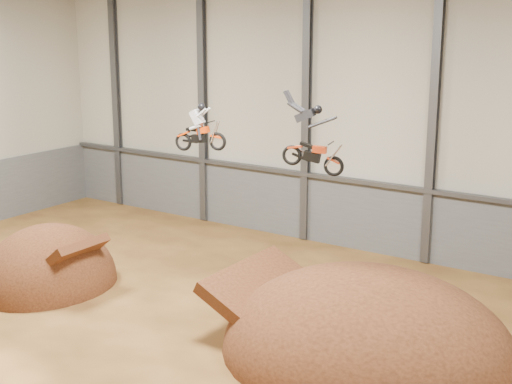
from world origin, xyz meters
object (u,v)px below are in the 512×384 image
Objects in this scene: takeoff_ramp at (49,286)px; landing_ramp at (367,356)px; fmx_rider_a at (201,125)px; fmx_rider_b at (311,134)px.

landing_ramp is (14.46, 1.62, 0.00)m from takeoff_ramp.
fmx_rider_a is 0.77× the size of fmx_rider_b.
landing_ramp is 3.62× the size of fmx_rider_b.
landing_ramp is 7.92m from fmx_rider_b.
fmx_rider_b is at bearing -19.14° from fmx_rider_a.
landing_ramp is 4.69× the size of fmx_rider_a.
fmx_rider_a reaches higher than landing_ramp.
fmx_rider_a is at bearing 174.46° from landing_ramp.
fmx_rider_b is at bearing 6.53° from takeoff_ramp.
takeoff_ramp is at bearing -173.61° from landing_ramp.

